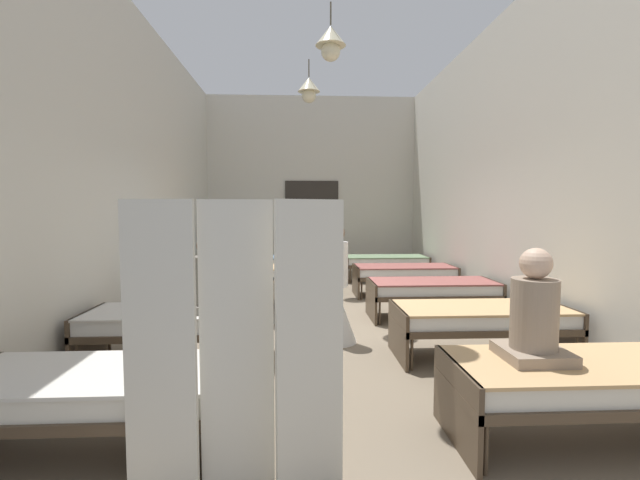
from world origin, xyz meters
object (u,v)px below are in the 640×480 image
bed_left_row_2 (210,291)px  bed_right_row_3 (404,273)px  bed_left_row_3 (229,274)px  bed_left_row_4 (241,263)px  bed_left_row_0 (103,390)px  bed_right_row_0 (585,380)px  bed_right_row_1 (481,318)px  bed_right_row_2 (432,289)px  nurse_near_aisle (336,300)px  patient_seated_secondary (534,319)px  nurse_mid_aisle (286,285)px  bed_right_row_4 (386,262)px  potted_plant (315,242)px  privacy_screen (236,349)px  bed_left_row_1 (177,322)px  patient_seated_primary (208,283)px

bed_left_row_2 → bed_right_row_3: 3.75m
bed_left_row_3 → bed_left_row_4: 1.73m
bed_left_row_0 → bed_right_row_0: bearing=0.0°
bed_right_row_3 → bed_left_row_4: 3.75m
bed_left_row_3 → bed_right_row_1: bearing=-46.2°
bed_left_row_0 → bed_right_row_2: 4.81m
bed_right_row_2 → bed_left_row_4: (-3.33, 3.47, 0.00)m
nurse_near_aisle → patient_seated_secondary: nurse_near_aisle is taller
bed_right_row_0 → bed_left_row_4: (-3.33, 6.94, 0.00)m
bed_right_row_0 → nurse_near_aisle: (-1.56, 2.36, 0.09)m
bed_left_row_4 → nurse_mid_aisle: nurse_mid_aisle is taller
bed_right_row_3 → bed_right_row_4: 1.73m
bed_right_row_0 → bed_right_row_1: size_ratio=1.00×
bed_right_row_2 → bed_left_row_3: same height
potted_plant → privacy_screen: privacy_screen is taller
bed_right_row_2 → bed_left_row_2: bearing=180.0°
bed_left_row_2 → nurse_near_aisle: bearing=-32.1°
bed_left_row_0 → bed_left_row_1: (0.00, 1.73, 0.00)m
patient_seated_primary → nurse_mid_aisle: bearing=66.5°
bed_left_row_0 → bed_left_row_2: 3.47m
bed_left_row_0 → patient_seated_primary: bearing=78.2°
bed_left_row_2 → bed_right_row_4: same height
bed_right_row_2 → nurse_mid_aisle: bearing=-179.2°
bed_right_row_2 → potted_plant: 4.37m
patient_seated_secondary → privacy_screen: (-2.03, -0.51, -0.02)m
bed_left_row_2 → bed_left_row_0: bearing=-90.0°
nurse_mid_aisle → nurse_near_aisle: bearing=30.2°
bed_right_row_1 → nurse_mid_aisle: bearing=142.4°
bed_left_row_1 → nurse_mid_aisle: nurse_mid_aisle is taller
bed_right_row_2 → bed_right_row_3: same height
bed_left_row_2 → patient_seated_secondary: size_ratio=2.37×
bed_left_row_2 → bed_right_row_4: bearing=46.2°
bed_right_row_2 → bed_left_row_3: (-3.33, 1.73, 0.00)m
bed_right_row_1 → potted_plant: potted_plant is taller
bed_left_row_2 → nurse_near_aisle: nurse_near_aisle is taller
bed_right_row_4 → nurse_mid_aisle: bearing=-122.3°
bed_left_row_1 → patient_seated_primary: size_ratio=2.37×
bed_right_row_1 → bed_right_row_0: bearing=-90.0°
bed_left_row_1 → privacy_screen: size_ratio=1.12×
bed_left_row_2 → nurse_mid_aisle: (1.12, -0.03, 0.09)m
bed_left_row_0 → bed_right_row_2: (3.33, 3.47, 0.00)m
bed_left_row_2 → potted_plant: (1.71, 4.03, 0.42)m
bed_right_row_2 → bed_right_row_4: same height
bed_left_row_2 → patient_seated_secondary: bearing=-48.8°
patient_seated_primary → bed_left_row_2: bearing=101.0°
potted_plant → nurse_mid_aisle: bearing=-98.2°
bed_right_row_4 → patient_seated_secondary: bearing=-92.9°
bed_right_row_1 → patient_seated_primary: (-2.98, -0.06, 0.43)m
bed_right_row_0 → patient_seated_secondary: patient_seated_secondary is taller
bed_left_row_1 → bed_right_row_4: same height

